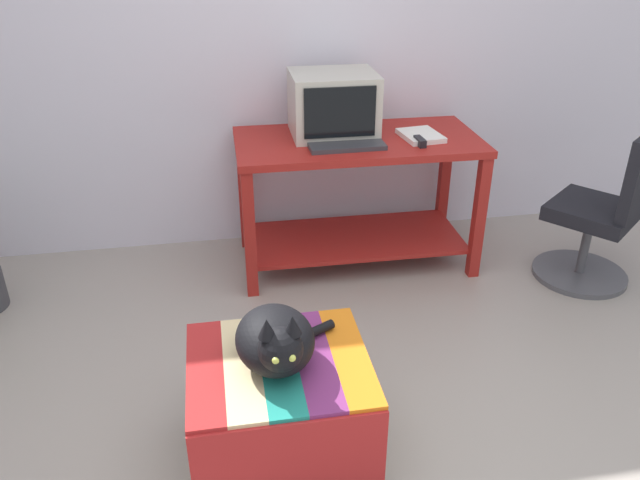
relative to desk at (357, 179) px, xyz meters
The scene contains 10 objects.
ground_plane 1.71m from the desk, 101.65° to the right, with size 14.00×14.00×0.00m, color #9E9389.
back_wall 0.96m from the desk, 126.24° to the left, with size 8.00×0.10×2.60m, color silver.
desk is the anchor object (origin of this frame).
tv_monitor 0.44m from the desk, 141.14° to the left, with size 0.47×0.40×0.34m.
keyboard 0.31m from the desk, 122.79° to the right, with size 0.40×0.15×0.02m, color #333338.
book 0.43m from the desk, ahead, with size 0.20×0.25×0.03m, color white.
ottoman_with_blanket 1.60m from the desk, 113.13° to the right, with size 0.65×0.59×0.45m.
cat 1.59m from the desk, 113.13° to the right, with size 0.39×0.39×0.28m.
office_chair 1.35m from the desk, 20.05° to the right, with size 0.59×0.59×0.89m.
stapler 0.43m from the desk, 29.16° to the right, with size 0.04×0.11×0.04m, color black.
Camera 1 is at (-0.45, -1.61, 1.87)m, focal length 35.26 mm.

